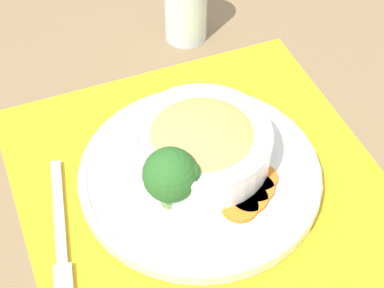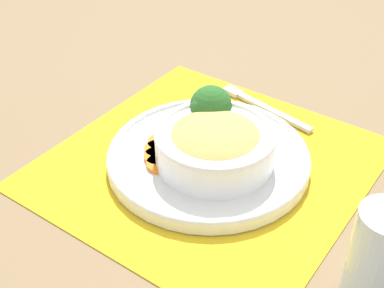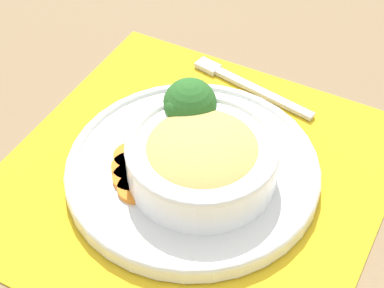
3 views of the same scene
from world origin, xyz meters
TOP-DOWN VIEW (x-y plane):
  - ground_plane at (0.00, 0.00)m, footprint 4.00×4.00m
  - placemat at (0.00, 0.00)m, footprint 0.44×0.44m
  - plate at (0.00, 0.00)m, footprint 0.29×0.29m
  - bowl at (-0.01, -0.02)m, footprint 0.17×0.17m
  - broccoli_floret at (0.05, 0.03)m, footprint 0.06×0.06m
  - carrot_slice_near at (-0.02, 0.07)m, footprint 0.04×0.04m
  - carrot_slice_middle at (-0.03, 0.06)m, footprint 0.04×0.04m
  - carrot_slice_far at (-0.05, 0.05)m, footprint 0.04×0.04m
  - carrot_slice_extra at (-0.06, 0.04)m, footprint 0.04×0.04m
  - water_glass at (-0.10, -0.27)m, footprint 0.06×0.06m
  - fork at (0.18, 0.01)m, footprint 0.05×0.18m

SIDE VIEW (x-z plane):
  - ground_plane at x=0.00m, z-range 0.00..0.00m
  - placemat at x=0.00m, z-range 0.00..0.00m
  - fork at x=0.18m, z-range 0.00..0.01m
  - plate at x=0.00m, z-range 0.00..0.03m
  - carrot_slice_near at x=-0.02m, z-range 0.02..0.03m
  - carrot_slice_middle at x=-0.03m, z-range 0.02..0.03m
  - carrot_slice_far at x=-0.05m, z-range 0.02..0.03m
  - carrot_slice_extra at x=-0.06m, z-range 0.02..0.03m
  - bowl at x=-0.01m, z-range 0.02..0.08m
  - water_glass at x=-0.10m, z-range -0.01..0.11m
  - broccoli_floret at x=0.05m, z-range 0.03..0.10m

